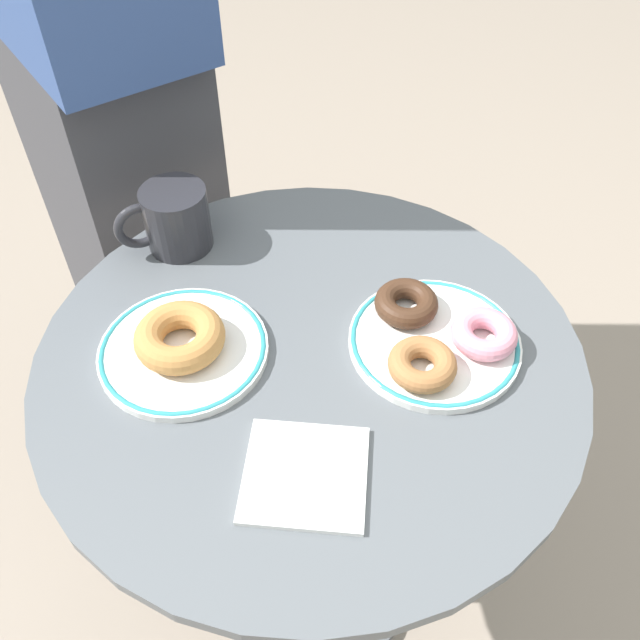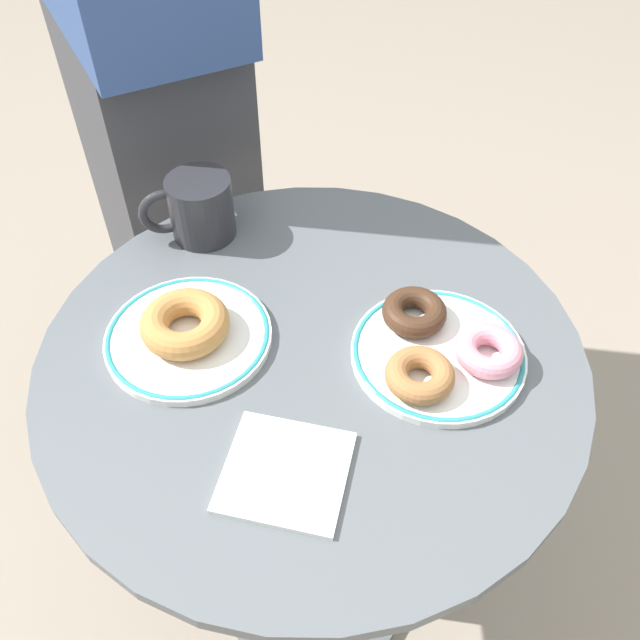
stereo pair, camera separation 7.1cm
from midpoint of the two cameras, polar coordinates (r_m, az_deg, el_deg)
The scene contains 11 objects.
ground_plane at distance 1.41m, azimuth -1.86°, elevation -21.93°, with size 7.00×7.00×0.02m, color gray.
cafe_table at distance 0.97m, azimuth -2.56°, elevation -11.54°, with size 0.64×0.64×0.71m.
plate_left at distance 0.80m, azimuth -13.68°, elevation -2.69°, with size 0.20×0.20×0.01m.
plate_right at distance 0.79m, azimuth 7.52°, elevation -1.92°, with size 0.20×0.20×0.01m.
donut_old_fashioned at distance 0.78m, azimuth -14.03°, elevation -1.57°, with size 0.10×0.10×0.03m, color #BC7F42.
donut_pink_frosted at distance 0.79m, azimuth 11.58°, elevation -1.13°, with size 0.08×0.08×0.03m, color pink.
donut_chocolate at distance 0.81m, azimuth 5.19°, elevation 1.31°, with size 0.08×0.08×0.03m, color #422819.
donut_cinnamon at distance 0.74m, azimuth 6.37°, elevation -3.89°, with size 0.08×0.08×0.03m, color #A36B3D.
paper_napkin at distance 0.69m, azimuth -3.88°, elevation -13.09°, with size 0.12×0.12×0.01m, color white.
coffee_mug at distance 0.92m, azimuth -14.17°, elevation 8.22°, with size 0.12×0.09×0.09m.
person_figure at distance 1.16m, azimuth -19.75°, elevation 18.19°, with size 0.42×0.48×1.63m.
Camera 1 is at (-0.00, -0.51, 1.30)m, focal length 37.71 mm.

